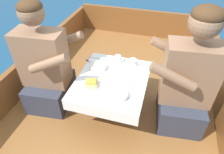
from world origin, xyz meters
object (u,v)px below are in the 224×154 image
person_starboard (186,82)px  person_port (46,69)px  sandwich (91,83)px  coffee_cup_port (133,62)px  coffee_cup_starboard (118,59)px

person_starboard → person_port: bearing=-1.0°
person_port → sandwich: person_port is taller
sandwich → coffee_cup_port: (0.26, 0.39, -0.00)m
person_starboard → coffee_cup_starboard: bearing=-24.5°
person_port → coffee_cup_starboard: size_ratio=11.31×
sandwich → coffee_cup_starboard: 0.41m
sandwich → coffee_cup_port: 0.47m
sandwich → coffee_cup_port: coffee_cup_port is taller
person_starboard → sandwich: bearing=8.8°
person_starboard → coffee_cup_port: bearing=-28.8°
person_starboard → coffee_cup_port: 0.50m
coffee_cup_port → coffee_cup_starboard: bearing=176.6°
sandwich → person_starboard: bearing=15.1°
person_starboard → sandwich: (-0.73, -0.20, -0.02)m
person_starboard → coffee_cup_starboard: person_starboard is taller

